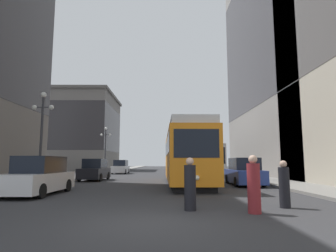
% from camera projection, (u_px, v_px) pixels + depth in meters
% --- Properties ---
extents(ground_plane, '(200.00, 200.00, 0.00)m').
position_uv_depth(ground_plane, '(150.00, 223.00, 7.17)').
color(ground_plane, '#303033').
extents(sidewalk_left, '(3.10, 120.00, 0.15)m').
position_uv_depth(sidewalk_left, '(112.00, 171.00, 46.79)').
color(sidewalk_left, gray).
rests_on(sidewalk_left, ground).
extents(sidewalk_right, '(3.10, 120.00, 0.15)m').
position_uv_depth(sidewalk_right, '(215.00, 171.00, 46.91)').
color(sidewalk_right, gray).
rests_on(sidewalk_right, ground).
extents(streetcar, '(2.82, 13.82, 3.89)m').
position_uv_depth(streetcar, '(185.00, 154.00, 20.35)').
color(streetcar, black).
rests_on(streetcar, ground).
extents(transit_bus, '(2.93, 11.66, 3.45)m').
position_uv_depth(transit_bus, '(205.00, 159.00, 34.35)').
color(transit_bus, black).
rests_on(transit_bus, ground).
extents(parked_car_left_near, '(1.92, 4.74, 1.82)m').
position_uv_depth(parked_car_left_near, '(121.00, 167.00, 37.99)').
color(parked_car_left_near, black).
rests_on(parked_car_left_near, ground).
extents(parked_car_left_mid, '(1.99, 4.30, 1.82)m').
position_uv_depth(parked_car_left_mid, '(95.00, 170.00, 24.14)').
color(parked_car_left_mid, black).
rests_on(parked_car_left_mid, ground).
extents(parked_car_right_far, '(2.02, 5.05, 1.82)m').
position_uv_depth(parked_car_right_far, '(244.00, 172.00, 19.09)').
color(parked_car_right_far, black).
rests_on(parked_car_right_far, ground).
extents(parked_car_left_far, '(2.00, 4.80, 1.82)m').
position_uv_depth(parked_car_left_far, '(39.00, 177.00, 13.57)').
color(parked_car_left_far, black).
rests_on(parked_car_left_far, ground).
extents(pedestrian_crossing_near, '(0.36, 0.36, 1.59)m').
position_uv_depth(pedestrian_crossing_near, '(284.00, 186.00, 9.64)').
color(pedestrian_crossing_near, black).
rests_on(pedestrian_crossing_near, ground).
extents(pedestrian_crossing_far, '(0.38, 0.38, 1.69)m').
position_uv_depth(pedestrian_crossing_far, '(190.00, 186.00, 9.12)').
color(pedestrian_crossing_far, black).
rests_on(pedestrian_crossing_far, ground).
extents(pedestrian_on_sidewalk, '(0.39, 0.39, 1.75)m').
position_uv_depth(pedestrian_on_sidewalk, '(254.00, 186.00, 8.61)').
color(pedestrian_on_sidewalk, maroon).
rests_on(pedestrian_on_sidewalk, ground).
extents(lamp_post_left_near, '(1.41, 0.36, 5.93)m').
position_uv_depth(lamp_post_left_near, '(42.00, 123.00, 18.20)').
color(lamp_post_left_near, '#333338').
rests_on(lamp_post_left_near, sidewalk_left).
extents(lamp_post_left_far, '(1.41, 0.36, 6.02)m').
position_uv_depth(lamp_post_left_far, '(105.00, 143.00, 37.28)').
color(lamp_post_left_far, '#333338').
rests_on(lamp_post_left_far, sidewalk_left).
extents(building_left_midblock, '(14.17, 16.64, 14.75)m').
position_uv_depth(building_left_midblock, '(79.00, 131.00, 55.88)').
color(building_left_midblock, slate).
rests_on(building_left_midblock, ground).
extents(building_right_midblock, '(12.77, 23.55, 30.46)m').
position_uv_depth(building_right_midblock, '(301.00, 40.00, 32.98)').
color(building_right_midblock, gray).
rests_on(building_right_midblock, ground).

